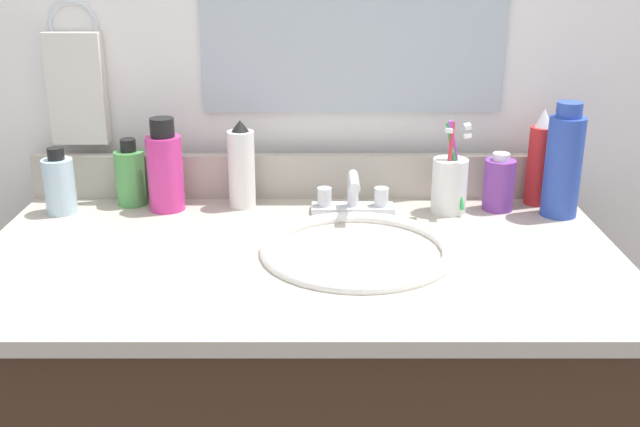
% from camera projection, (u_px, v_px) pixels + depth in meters
% --- Properties ---
extents(countertop, '(1.09, 0.61, 0.02)m').
position_uv_depth(countertop, '(303.00, 259.00, 1.28)').
color(countertop, '#B2A899').
rests_on(countertop, vanity_cabinet).
extents(backsplash, '(1.09, 0.02, 0.09)m').
position_uv_depth(backsplash, '(306.00, 176.00, 1.54)').
color(backsplash, '#B2A899').
rests_on(backsplash, countertop).
extents(back_wall, '(2.19, 0.04, 1.30)m').
position_uv_depth(back_wall, '(307.00, 240.00, 1.65)').
color(back_wall, white).
rests_on(back_wall, ground_plane).
extents(towel_ring, '(0.10, 0.01, 0.10)m').
position_uv_depth(towel_ring, '(77.00, 25.00, 1.47)').
color(towel_ring, silver).
extents(hand_towel, '(0.11, 0.04, 0.22)m').
position_uv_depth(hand_towel, '(81.00, 88.00, 1.50)').
color(hand_towel, silver).
extents(sink_basin, '(0.33, 0.33, 0.11)m').
position_uv_depth(sink_basin, '(360.00, 267.00, 1.29)').
color(sink_basin, white).
rests_on(sink_basin, countertop).
extents(faucet, '(0.16, 0.10, 0.08)m').
position_uv_depth(faucet, '(356.00, 199.00, 1.46)').
color(faucet, silver).
rests_on(faucet, countertop).
extents(bottle_gel_clear, '(0.06, 0.06, 0.13)m').
position_uv_depth(bottle_gel_clear, '(63.00, 184.00, 1.45)').
color(bottle_gel_clear, silver).
rests_on(bottle_gel_clear, countertop).
extents(bottle_soap_pink, '(0.07, 0.07, 0.18)m').
position_uv_depth(bottle_soap_pink, '(168.00, 169.00, 1.46)').
color(bottle_soap_pink, '#D8338C').
rests_on(bottle_soap_pink, countertop).
extents(bottle_lotion_white, '(0.05, 0.05, 0.17)m').
position_uv_depth(bottle_lotion_white, '(245.00, 167.00, 1.47)').
color(bottle_lotion_white, white).
rests_on(bottle_lotion_white, countertop).
extents(bottle_cream_purple, '(0.06, 0.06, 0.11)m').
position_uv_depth(bottle_cream_purple, '(502.00, 184.00, 1.46)').
color(bottle_cream_purple, '#7A3899').
rests_on(bottle_cream_purple, countertop).
extents(bottle_spray_red, '(0.05, 0.05, 0.19)m').
position_uv_depth(bottle_spray_red, '(543.00, 161.00, 1.48)').
color(bottle_spray_red, red).
rests_on(bottle_spray_red, countertop).
extents(bottle_toner_green, '(0.06, 0.06, 0.13)m').
position_uv_depth(bottle_toner_green, '(134.00, 176.00, 1.49)').
color(bottle_toner_green, '#4C9E4C').
rests_on(bottle_toner_green, countertop).
extents(bottle_shampoo_blue, '(0.07, 0.07, 0.22)m').
position_uv_depth(bottle_shampoo_blue, '(567.00, 164.00, 1.41)').
color(bottle_shampoo_blue, '#2D4CB2').
rests_on(bottle_shampoo_blue, countertop).
extents(cup_white_ceramic, '(0.07, 0.08, 0.18)m').
position_uv_depth(cup_white_ceramic, '(453.00, 184.00, 1.45)').
color(cup_white_ceramic, white).
rests_on(cup_white_ceramic, countertop).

